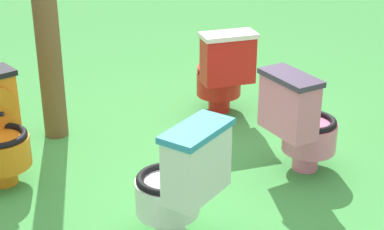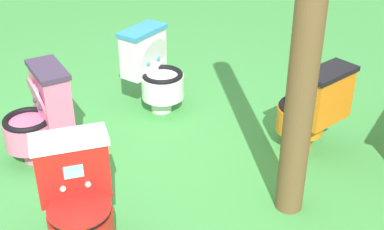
# 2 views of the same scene
# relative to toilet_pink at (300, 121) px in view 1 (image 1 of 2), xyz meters

# --- Properties ---
(ground) EXTENTS (14.00, 14.00, 0.00)m
(ground) POSITION_rel_toilet_pink_xyz_m (-0.23, 0.69, -0.37)
(ground) COLOR #429947
(toilet_pink) EXTENTS (0.61, 0.57, 0.73)m
(toilet_pink) POSITION_rel_toilet_pink_xyz_m (0.00, 0.00, 0.00)
(toilet_pink) COLOR pink
(toilet_pink) RESTS_ON ground
(toilet_red) EXTENTS (0.62, 0.63, 0.73)m
(toilet_red) POSITION_rel_toilet_pink_xyz_m (0.52, 0.95, -0.00)
(toilet_red) COLOR red
(toilet_red) RESTS_ON ground
(toilet_white) EXTENTS (0.44, 0.50, 0.73)m
(toilet_white) POSITION_rel_toilet_pink_xyz_m (-1.09, 0.19, 0.00)
(toilet_white) COLOR white
(toilet_white) RESTS_ON ground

